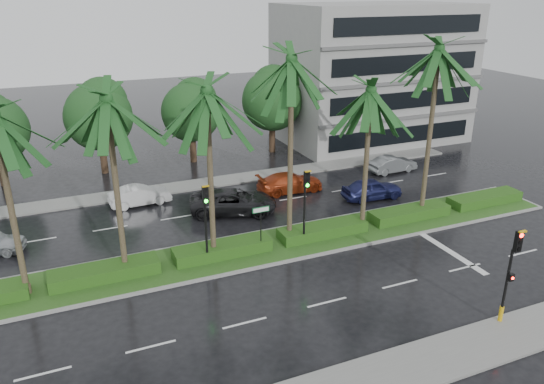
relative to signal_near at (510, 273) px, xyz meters
name	(u,v)px	position (x,y,z in m)	size (l,w,h in m)	color
ground	(282,254)	(-6.00, 9.39, -2.50)	(120.00, 120.00, 0.00)	black
near_sidewalk	(395,373)	(-6.00, -0.81, -2.44)	(40.00, 2.40, 0.12)	slate
far_sidewalk	(214,182)	(-6.00, 21.39, -2.44)	(40.00, 2.00, 0.12)	slate
median	(274,245)	(-6.00, 10.39, -2.42)	(36.00, 4.00, 0.15)	gray
hedge	(274,239)	(-6.00, 10.39, -2.05)	(35.20, 1.40, 0.60)	#184112
lane_markings	(335,247)	(-2.96, 8.96, -2.50)	(34.00, 13.06, 0.01)	silver
palm_row	(251,95)	(-7.24, 10.41, 5.97)	(26.30, 4.20, 10.86)	#3B2F22
signal_near	(510,273)	(0.00, 0.00, 0.00)	(0.34, 0.45, 4.36)	black
signal_median_left	(206,213)	(-10.00, 9.69, 0.49)	(0.34, 0.42, 4.36)	black
signal_median_right	(306,197)	(-4.50, 9.69, 0.49)	(0.34, 0.42, 4.36)	black
street_sign	(261,218)	(-7.00, 9.87, -0.38)	(0.95, 0.09, 2.60)	black
bg_trees	(192,106)	(-5.86, 26.98, 2.02)	(32.71, 5.10, 7.36)	#352818
building	(372,73)	(11.00, 27.39, 3.50)	(16.00, 10.00, 12.00)	gray
car_white	(140,195)	(-11.67, 19.38, -1.85)	(3.94, 1.37, 1.30)	#BBBBBB
car_darkgrey	(233,202)	(-6.50, 15.71, -1.75)	(5.42, 2.50, 1.51)	black
car_red	(290,182)	(-1.65, 17.63, -1.83)	(4.65, 1.89, 1.35)	maroon
car_blue	(372,189)	(2.85, 14.28, -1.81)	(4.10, 1.65, 1.40)	navy
car_grey	(393,164)	(7.35, 18.27, -1.87)	(3.83, 1.33, 1.26)	slate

